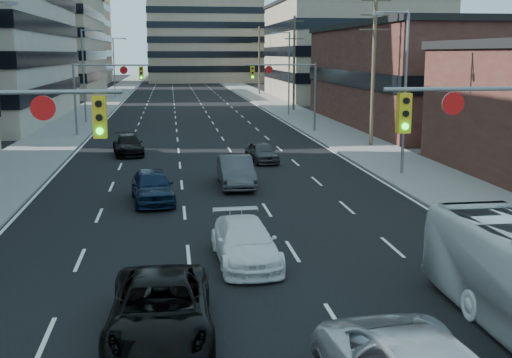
{
  "coord_description": "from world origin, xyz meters",
  "views": [
    {
      "loc": [
        -2.27,
        -8.99,
        6.78
      ],
      "look_at": [
        0.79,
        14.05,
        2.2
      ],
      "focal_mm": 45.0,
      "sensor_mm": 36.0,
      "label": 1
    }
  ],
  "objects": [
    {
      "name": "storefront_right_mid",
      "position": [
        24.0,
        50.0,
        4.5
      ],
      "size": [
        20.0,
        30.0,
        9.0
      ],
      "primitive_type": "cube",
      "color": "#472119",
      "rests_on": "ground"
    },
    {
      "name": "signal_far_left",
      "position": [
        -7.68,
        45.0,
        4.3
      ],
      "size": [
        6.09,
        0.33,
        6.0
      ],
      "color": "slate",
      "rests_on": "ground"
    },
    {
      "name": "streetlight_left_mid",
      "position": [
        -10.34,
        55.0,
        5.05
      ],
      "size": [
        2.03,
        0.22,
        9.0
      ],
      "color": "slate",
      "rests_on": "ground"
    },
    {
      "name": "streetlight_left_far",
      "position": [
        -10.34,
        90.0,
        5.05
      ],
      "size": [
        2.03,
        0.22,
        9.0
      ],
      "color": "slate",
      "rests_on": "ground"
    },
    {
      "name": "streetlight_right_near",
      "position": [
        10.34,
        25.0,
        5.05
      ],
      "size": [
        2.03,
        0.22,
        9.0
      ],
      "color": "slate",
      "rests_on": "ground"
    },
    {
      "name": "road_surface",
      "position": [
        0.0,
        130.0,
        0.01
      ],
      "size": [
        18.0,
        300.0,
        0.02
      ],
      "primitive_type": "cube",
      "color": "black",
      "rests_on": "ground"
    },
    {
      "name": "streetlight_right_far",
      "position": [
        10.34,
        60.0,
        5.05
      ],
      "size": [
        2.03,
        0.22,
        9.0
      ],
      "color": "slate",
      "rests_on": "ground"
    },
    {
      "name": "sedan_blue",
      "position": [
        -3.2,
        20.2,
        0.77
      ],
      "size": [
        2.27,
        4.67,
        1.54
      ],
      "primitive_type": "imported",
      "rotation": [
        0.0,
        0.0,
        0.1
      ],
      "color": "black",
      "rests_on": "ground"
    },
    {
      "name": "bg_block_right",
      "position": [
        32.0,
        130.0,
        6.0
      ],
      "size": [
        22.0,
        22.0,
        12.0
      ],
      "primitive_type": "cube",
      "color": "gray",
      "rests_on": "ground"
    },
    {
      "name": "utility_pole_distant",
      "position": [
        12.2,
        96.0,
        5.78
      ],
      "size": [
        2.2,
        0.28,
        11.0
      ],
      "color": "#4C3D2D",
      "rests_on": "ground"
    },
    {
      "name": "bg_block_left",
      "position": [
        -28.0,
        140.0,
        10.0
      ],
      "size": [
        24.0,
        24.0,
        20.0
      ],
      "primitive_type": "cube",
      "color": "#ADA089",
      "rests_on": "ground"
    },
    {
      "name": "black_pickup",
      "position": [
        -2.64,
        5.64,
        0.74
      ],
      "size": [
        2.55,
        5.37,
        1.48
      ],
      "primitive_type": "imported",
      "rotation": [
        0.0,
        0.0,
        -0.02
      ],
      "color": "black",
      "rests_on": "ground"
    },
    {
      "name": "office_left_far",
      "position": [
        -24.0,
        100.0,
        8.0
      ],
      "size": [
        20.0,
        30.0,
        16.0
      ],
      "primitive_type": "cube",
      "color": "gray",
      "rests_on": "ground"
    },
    {
      "name": "signal_far_right",
      "position": [
        7.68,
        45.0,
        4.3
      ],
      "size": [
        6.09,
        0.33,
        6.0
      ],
      "color": "slate",
      "rests_on": "ground"
    },
    {
      "name": "sedan_grey_right",
      "position": [
        3.34,
        30.48,
        0.64
      ],
      "size": [
        2.0,
        3.93,
        1.28
      ],
      "primitive_type": "imported",
      "rotation": [
        0.0,
        0.0,
        0.13
      ],
      "color": "#373739",
      "rests_on": "ground"
    },
    {
      "name": "white_van",
      "position": [
        0.04,
        11.09,
        0.69
      ],
      "size": [
        2.13,
        4.81,
        1.37
      ],
      "primitive_type": "imported",
      "rotation": [
        0.0,
        0.0,
        0.04
      ],
      "color": "white",
      "rests_on": "ground"
    },
    {
      "name": "sidewalk_right",
      "position": [
        11.5,
        130.0,
        0.07
      ],
      "size": [
        5.0,
        300.0,
        0.15
      ],
      "primitive_type": "cube",
      "color": "slate",
      "rests_on": "ground"
    },
    {
      "name": "utility_pole_midblock",
      "position": [
        12.2,
        66.0,
        5.78
      ],
      "size": [
        2.2,
        0.28,
        11.0
      ],
      "color": "#4C3D2D",
      "rests_on": "ground"
    },
    {
      "name": "sedan_black_far",
      "position": [
        -5.2,
        34.69,
        0.67
      ],
      "size": [
        2.49,
        4.84,
        1.34
      ],
      "primitive_type": "imported",
      "rotation": [
        0.0,
        0.0,
        0.13
      ],
      "color": "black",
      "rests_on": "ground"
    },
    {
      "name": "sidewalk_left",
      "position": [
        -11.5,
        130.0,
        0.07
      ],
      "size": [
        5.0,
        300.0,
        0.15
      ],
      "primitive_type": "cube",
      "color": "slate",
      "rests_on": "ground"
    },
    {
      "name": "office_right_far",
      "position": [
        25.0,
        88.0,
        7.0
      ],
      "size": [
        22.0,
        28.0,
        14.0
      ],
      "primitive_type": "cube",
      "color": "gray",
      "rests_on": "ground"
    },
    {
      "name": "sedan_grey_center",
      "position": [
        0.97,
        23.3,
        0.78
      ],
      "size": [
        1.66,
        4.75,
        1.56
      ],
      "primitive_type": "imported",
      "rotation": [
        0.0,
        0.0,
        -0.0
      ],
      "color": "#39393C",
      "rests_on": "ground"
    },
    {
      "name": "utility_pole_block",
      "position": [
        12.2,
        36.0,
        5.78
      ],
      "size": [
        2.2,
        0.28,
        11.0
      ],
      "color": "#4C3D2D",
      "rests_on": "ground"
    }
  ]
}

